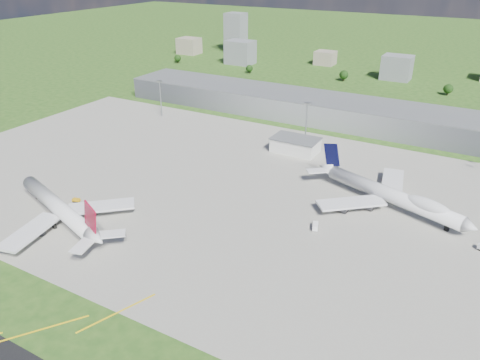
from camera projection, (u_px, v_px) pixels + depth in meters
The scene contains 19 objects.
ground at pixel (311, 125), 318.14m from camera, with size 1400.00×1400.00×0.00m, color #254E18.
apron at pixel (246, 192), 227.39m from camera, with size 360.00×190.00×0.08m, color gray.
terminal at pixel (320, 108), 326.66m from camera, with size 300.00×42.00×15.00m, color gray.
ops_building at pixel (295, 145), 272.75m from camera, with size 26.00×16.00×8.00m, color silver.
mast_west at pixel (160, 92), 327.38m from camera, with size 3.50×2.00×25.90m.
mast_center at pixel (307, 116), 278.58m from camera, with size 3.50×2.00×25.90m.
airliner_red_twin at pixel (60, 210), 200.32m from camera, with size 76.04×57.88×21.42m.
airliner_blue_quad at pixel (391, 196), 211.54m from camera, with size 78.89×60.30×21.31m.
tug_yellow at pixel (76, 200), 217.93m from camera, with size 3.82×2.73×1.73m.
van_white_near at pixel (315, 227), 196.09m from camera, with size 3.74×5.55×2.59m.
bldg_far_w at pixel (189, 46), 545.21m from camera, with size 24.00×20.00×18.00m, color gray.
bldg_w at pixel (240, 52), 492.73m from camera, with size 28.00×22.00×24.00m, color slate.
bldg_cw at pixel (325, 58), 490.79m from camera, with size 20.00×18.00×14.00m, color gray.
bldg_c at pixel (397, 68), 430.03m from camera, with size 26.00×20.00×22.00m, color slate.
bldg_tall_w at pixel (236, 32), 553.22m from camera, with size 22.00×20.00×44.00m, color slate.
tree_far_w at pixel (178, 58), 498.77m from camera, with size 7.20×7.20×8.80m.
tree_w at pixel (249, 68), 455.06m from camera, with size 6.75×6.75×8.25m.
tree_c at pixel (344, 75), 426.48m from camera, with size 8.10×8.10×9.90m.
tree_e at pixel (448, 89), 382.77m from camera, with size 7.65×7.65×9.35m.
Camera 1 is at (107.12, -137.56, 103.91)m, focal length 35.00 mm.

